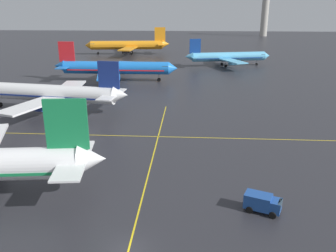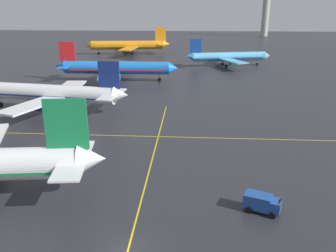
{
  "view_description": "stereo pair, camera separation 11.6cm",
  "coord_description": "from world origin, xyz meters",
  "px_view_note": "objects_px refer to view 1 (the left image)",
  "views": [
    {
      "loc": [
        5.74,
        -28.41,
        22.7
      ],
      "look_at": [
        2.3,
        23.47,
        4.77
      ],
      "focal_mm": 37.82,
      "sensor_mm": 36.0,
      "label": 1
    },
    {
      "loc": [
        5.86,
        -28.41,
        22.7
      ],
      "look_at": [
        2.3,
        23.47,
        4.77
      ],
      "focal_mm": 37.82,
      "sensor_mm": 36.0,
      "label": 2
    }
  ],
  "objects_px": {
    "airliner_second_row": "(50,93)",
    "control_tower": "(266,5)",
    "airliner_third_row": "(115,68)",
    "airliner_far_right_stand": "(128,45)",
    "airliner_far_left_stand": "(228,57)",
    "service_truck_red_van": "(263,203)"
  },
  "relations": [
    {
      "from": "airliner_second_row",
      "to": "airliner_far_right_stand",
      "type": "height_order",
      "value": "airliner_far_right_stand"
    },
    {
      "from": "service_truck_red_van",
      "to": "control_tower",
      "type": "distance_m",
      "value": 247.3
    },
    {
      "from": "airliner_far_left_stand",
      "to": "service_truck_red_van",
      "type": "distance_m",
      "value": 102.52
    },
    {
      "from": "airliner_second_row",
      "to": "control_tower",
      "type": "distance_m",
      "value": 221.06
    },
    {
      "from": "airliner_far_right_stand",
      "to": "service_truck_red_van",
      "type": "height_order",
      "value": "airliner_far_right_stand"
    },
    {
      "from": "airliner_far_right_stand",
      "to": "control_tower",
      "type": "xyz_separation_m",
      "value": [
        83.88,
        108.54,
        17.97
      ]
    },
    {
      "from": "airliner_far_left_stand",
      "to": "airliner_far_right_stand",
      "type": "xyz_separation_m",
      "value": [
        -44.19,
        31.37,
        0.67
      ]
    },
    {
      "from": "airliner_third_row",
      "to": "airliner_far_right_stand",
      "type": "height_order",
      "value": "airliner_far_right_stand"
    },
    {
      "from": "airliner_second_row",
      "to": "service_truck_red_van",
      "type": "relative_size",
      "value": 8.22
    },
    {
      "from": "airliner_third_row",
      "to": "airliner_far_right_stand",
      "type": "xyz_separation_m",
      "value": [
        -6.68,
        62.03,
        0.17
      ]
    },
    {
      "from": "airliner_third_row",
      "to": "control_tower",
      "type": "distance_m",
      "value": 188.1
    },
    {
      "from": "airliner_second_row",
      "to": "airliner_third_row",
      "type": "xyz_separation_m",
      "value": [
        7.67,
        32.73,
        0.17
      ]
    },
    {
      "from": "airliner_far_left_stand",
      "to": "airliner_far_right_stand",
      "type": "bearing_deg",
      "value": 144.63
    },
    {
      "from": "airliner_second_row",
      "to": "airliner_far_left_stand",
      "type": "xyz_separation_m",
      "value": [
        45.18,
        63.39,
        -0.33
      ]
    },
    {
      "from": "airliner_second_row",
      "to": "airliner_far_right_stand",
      "type": "bearing_deg",
      "value": 89.4
    },
    {
      "from": "service_truck_red_van",
      "to": "control_tower",
      "type": "bearing_deg",
      "value": 79.48
    },
    {
      "from": "airliner_second_row",
      "to": "airliner_far_right_stand",
      "type": "relative_size",
      "value": 0.92
    },
    {
      "from": "airliner_second_row",
      "to": "airliner_far_left_stand",
      "type": "distance_m",
      "value": 77.84
    },
    {
      "from": "airliner_far_left_stand",
      "to": "service_truck_red_van",
      "type": "xyz_separation_m",
      "value": [
        -5.3,
        -102.35,
        -2.41
      ]
    },
    {
      "from": "airliner_far_left_stand",
      "to": "control_tower",
      "type": "relative_size",
      "value": 0.88
    },
    {
      "from": "airliner_second_row",
      "to": "control_tower",
      "type": "relative_size",
      "value": 0.96
    },
    {
      "from": "service_truck_red_van",
      "to": "control_tower",
      "type": "xyz_separation_m",
      "value": [
        44.99,
        242.26,
        21.05
      ]
    }
  ]
}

